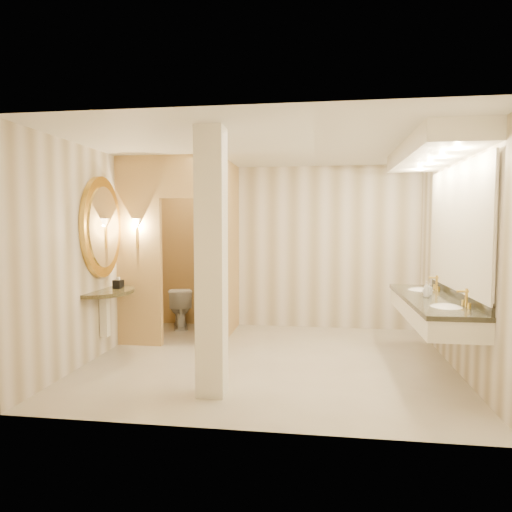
{
  "coord_description": "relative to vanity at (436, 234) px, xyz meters",
  "views": [
    {
      "loc": [
        0.63,
        -5.68,
        1.74
      ],
      "look_at": [
        -0.2,
        0.2,
        1.32
      ],
      "focal_mm": 32.0,
      "sensor_mm": 36.0,
      "label": 1
    }
  ],
  "objects": [
    {
      "name": "console_shelf",
      "position": [
        -4.19,
        0.04,
        -0.28
      ],
      "size": [
        1.01,
        1.01,
        1.96
      ],
      "color": "black",
      "rests_on": "floor"
    },
    {
      "name": "pillar",
      "position": [
        -2.43,
        -1.14,
        -0.28
      ],
      "size": [
        0.28,
        0.28,
        2.7
      ],
      "primitive_type": "cube",
      "color": "white",
      "rests_on": "floor"
    },
    {
      "name": "ceiling",
      "position": [
        -1.98,
        0.09,
        1.07
      ],
      "size": [
        4.5,
        4.5,
        0.0
      ],
      "primitive_type": "plane",
      "rotation": [
        3.14,
        0.0,
        0.0
      ],
      "color": "silver",
      "rests_on": "wall_back"
    },
    {
      "name": "wall_left",
      "position": [
        -4.23,
        0.09,
        -0.28
      ],
      "size": [
        0.02,
        4.0,
        2.7
      ],
      "primitive_type": "cube",
      "color": "silver",
      "rests_on": "floor"
    },
    {
      "name": "wall_front",
      "position": [
        -1.98,
        -1.91,
        -0.28
      ],
      "size": [
        4.5,
        0.02,
        2.7
      ],
      "primitive_type": "cube",
      "color": "silver",
      "rests_on": "floor"
    },
    {
      "name": "floor",
      "position": [
        -1.98,
        0.09,
        -1.63
      ],
      "size": [
        4.5,
        4.5,
        0.0
      ],
      "primitive_type": "plane",
      "color": "beige",
      "rests_on": "ground"
    },
    {
      "name": "tissue_box",
      "position": [
        -4.04,
        0.19,
        -0.7
      ],
      "size": [
        0.13,
        0.13,
        0.11
      ],
      "primitive_type": "cube",
      "rotation": [
        0.0,
        0.0,
        -0.14
      ],
      "color": "black",
      "rests_on": "console_shelf"
    },
    {
      "name": "toilet",
      "position": [
        -3.68,
        1.74,
        -1.28
      ],
      "size": [
        0.58,
        0.76,
        0.69
      ],
      "primitive_type": "imported",
      "rotation": [
        0.0,
        0.0,
        3.48
      ],
      "color": "white",
      "rests_on": "floor"
    },
    {
      "name": "soap_bottle_c",
      "position": [
        -0.09,
        0.0,
        -0.66
      ],
      "size": [
        0.09,
        0.09,
        0.19
      ],
      "primitive_type": "imported",
      "rotation": [
        0.0,
        0.0,
        0.38
      ],
      "color": "#C6B28C",
      "rests_on": "vanity"
    },
    {
      "name": "wall_sconce",
      "position": [
        -3.9,
        0.52,
        0.1
      ],
      "size": [
        0.14,
        0.14,
        0.42
      ],
      "color": "gold",
      "rests_on": "toilet_closet"
    },
    {
      "name": "wall_back",
      "position": [
        -1.98,
        2.09,
        -0.28
      ],
      "size": [
        4.5,
        0.02,
        2.7
      ],
      "primitive_type": "cube",
      "color": "silver",
      "rests_on": "floor"
    },
    {
      "name": "soap_bottle_b",
      "position": [
        -0.05,
        0.21,
        -0.69
      ],
      "size": [
        0.13,
        0.13,
        0.13
      ],
      "primitive_type": "imported",
      "rotation": [
        0.0,
        0.0,
        0.42
      ],
      "color": "silver",
      "rests_on": "vanity"
    },
    {
      "name": "soap_bottle_a",
      "position": [
        -0.02,
        0.2,
        -0.68
      ],
      "size": [
        0.08,
        0.08,
        0.14
      ],
      "primitive_type": "imported",
      "rotation": [
        0.0,
        0.0,
        -0.33
      ],
      "color": "beige",
      "rests_on": "vanity"
    },
    {
      "name": "vanity",
      "position": [
        0.0,
        0.0,
        0.0
      ],
      "size": [
        0.75,
        2.48,
        2.09
      ],
      "color": "white",
      "rests_on": "floor"
    },
    {
      "name": "wall_right",
      "position": [
        0.27,
        0.09,
        -0.28
      ],
      "size": [
        0.02,
        4.0,
        2.7
      ],
      "primitive_type": "cube",
      "color": "silver",
      "rests_on": "floor"
    },
    {
      "name": "toilet_closet",
      "position": [
        -3.1,
        1.06,
        -0.24
      ],
      "size": [
        1.5,
        1.55,
        2.7
      ],
      "color": "tan",
      "rests_on": "floor"
    }
  ]
}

